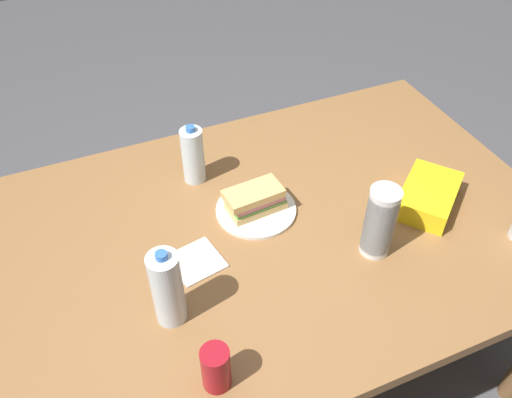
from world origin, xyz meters
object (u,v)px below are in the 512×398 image
at_px(dining_table, 250,251).
at_px(water_bottle_tall, 167,288).
at_px(paper_plate, 256,210).
at_px(sandwich, 255,199).
at_px(water_bottle_spare, 193,155).
at_px(soda_can_red, 216,368).
at_px(plastic_cup_stack, 380,222).
at_px(chip_bag, 428,196).

height_order(dining_table, water_bottle_tall, water_bottle_tall).
bearing_deg(paper_plate, sandwich, 31.32).
bearing_deg(water_bottle_spare, water_bottle_tall, 65.35).
bearing_deg(paper_plate, soda_can_red, 57.87).
distance_m(paper_plate, water_bottle_tall, 0.44).
xyz_separation_m(dining_table, paper_plate, (-0.05, -0.08, 0.08)).
bearing_deg(paper_plate, water_bottle_tall, 37.62).
relative_size(dining_table, sandwich, 9.67).
bearing_deg(paper_plate, plastic_cup_stack, 131.92).
distance_m(paper_plate, soda_can_red, 0.56).
bearing_deg(sandwich, dining_table, 57.31).
height_order(paper_plate, water_bottle_tall, water_bottle_tall).
bearing_deg(paper_plate, dining_table, 56.21).
bearing_deg(sandwich, soda_can_red, 58.06).
relative_size(soda_can_red, water_bottle_tall, 0.52).
xyz_separation_m(paper_plate, soda_can_red, (0.30, 0.48, 0.05)).
distance_m(sandwich, water_bottle_spare, 0.25).
height_order(sandwich, water_bottle_spare, water_bottle_spare).
xyz_separation_m(chip_bag, plastic_cup_stack, (0.25, 0.09, 0.08)).
xyz_separation_m(chip_bag, water_bottle_tall, (0.83, 0.09, 0.08)).
distance_m(dining_table, water_bottle_spare, 0.35).
bearing_deg(paper_plate, chip_bag, 160.18).
bearing_deg(sandwich, water_bottle_tall, 37.69).
bearing_deg(water_bottle_tall, plastic_cup_stack, 179.11).
bearing_deg(sandwich, water_bottle_spare, -61.79).
distance_m(paper_plate, chip_bag, 0.52).
xyz_separation_m(soda_can_red, chip_bag, (-0.79, -0.30, -0.03)).
relative_size(paper_plate, chip_bag, 1.05).
relative_size(dining_table, water_bottle_tall, 7.71).
distance_m(dining_table, soda_can_red, 0.49).
distance_m(plastic_cup_stack, water_bottle_spare, 0.61).
bearing_deg(plastic_cup_stack, chip_bag, -159.01).
bearing_deg(soda_can_red, chip_bag, -159.33).
bearing_deg(plastic_cup_stack, paper_plate, -48.08).
height_order(paper_plate, sandwich, sandwich).
bearing_deg(plastic_cup_stack, water_bottle_spare, -53.23).
height_order(chip_bag, water_bottle_tall, water_bottle_tall).
xyz_separation_m(sandwich, chip_bag, (-0.50, 0.17, -0.02)).
height_order(dining_table, plastic_cup_stack, plastic_cup_stack).
bearing_deg(water_bottle_spare, plastic_cup_stack, 126.77).
bearing_deg(soda_can_red, dining_table, -121.79).
bearing_deg(dining_table, water_bottle_spare, -77.09).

